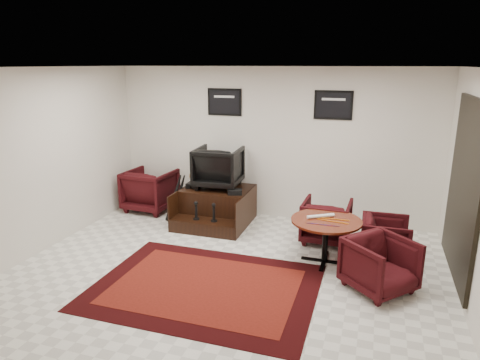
# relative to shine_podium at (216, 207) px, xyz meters

# --- Properties ---
(ground) EXTENTS (6.00, 6.00, 0.00)m
(ground) POSITION_rel_shine_podium_xyz_m (0.85, -1.85, -0.29)
(ground) COLOR white
(ground) RESTS_ON ground
(room_shell) EXTENTS (6.02, 5.02, 2.81)m
(room_shell) POSITION_rel_shine_podium_xyz_m (1.26, -1.72, 1.49)
(room_shell) COLOR white
(room_shell) RESTS_ON ground
(area_rug) EXTENTS (2.89, 2.17, 0.01)m
(area_rug) POSITION_rel_shine_podium_xyz_m (0.71, -2.29, -0.29)
(area_rug) COLOR black
(area_rug) RESTS_ON ground
(shine_podium) EXTENTS (1.24, 1.28, 0.64)m
(shine_podium) POSITION_rel_shine_podium_xyz_m (0.00, 0.00, 0.00)
(shine_podium) COLOR black
(shine_podium) RESTS_ON ground
(shine_chair) EXTENTS (0.84, 0.79, 0.83)m
(shine_chair) POSITION_rel_shine_podium_xyz_m (0.00, 0.14, 0.76)
(shine_chair) COLOR black
(shine_chair) RESTS_ON shine_podium
(shoes_pair) EXTENTS (0.22, 0.25, 0.09)m
(shoes_pair) POSITION_rel_shine_podium_xyz_m (-0.43, -0.03, 0.39)
(shoes_pair) COLOR black
(shoes_pair) RESTS_ON shine_podium
(polish_kit) EXTENTS (0.28, 0.23, 0.08)m
(polish_kit) POSITION_rel_shine_podium_xyz_m (0.43, -0.21, 0.39)
(polish_kit) COLOR black
(polish_kit) RESTS_ON shine_podium
(umbrella_black) EXTENTS (0.35, 0.13, 0.94)m
(umbrella_black) POSITION_rel_shine_podium_xyz_m (-0.74, -0.22, 0.18)
(umbrella_black) COLOR black
(umbrella_black) RESTS_ON ground
(umbrella_hooked) EXTENTS (0.33, 0.12, 0.88)m
(umbrella_hooked) POSITION_rel_shine_podium_xyz_m (-0.75, -0.01, 0.15)
(umbrella_hooked) COLOR black
(umbrella_hooked) RESTS_ON ground
(armchair_side) EXTENTS (0.94, 0.88, 0.90)m
(armchair_side) POSITION_rel_shine_podium_xyz_m (-1.50, 0.25, 0.16)
(armchair_side) COLOR black
(armchair_side) RESTS_ON ground
(meeting_table) EXTENTS (1.02, 1.02, 0.67)m
(meeting_table) POSITION_rel_shine_podium_xyz_m (2.11, -1.06, 0.29)
(meeting_table) COLOR #4C130A
(meeting_table) RESTS_ON ground
(table_chair_back) EXTENTS (0.78, 0.73, 0.78)m
(table_chair_back) POSITION_rel_shine_podium_xyz_m (2.03, -0.28, 0.09)
(table_chair_back) COLOR black
(table_chair_back) RESTS_ON ground
(table_chair_window) EXTENTS (0.66, 0.70, 0.70)m
(table_chair_window) POSITION_rel_shine_podium_xyz_m (2.95, -0.67, 0.06)
(table_chair_window) COLOR black
(table_chair_window) RESTS_ON ground
(table_chair_corner) EXTENTS (1.03, 1.03, 0.77)m
(table_chair_corner) POSITION_rel_shine_podium_xyz_m (2.88, -1.67, 0.09)
(table_chair_corner) COLOR black
(table_chair_corner) RESTS_ON ground
(paper_roll) EXTENTS (0.38, 0.27, 0.05)m
(paper_roll) POSITION_rel_shine_podium_xyz_m (2.02, -1.01, 0.40)
(paper_roll) COLOR white
(paper_roll) RESTS_ON meeting_table
(table_clutter) EXTENTS (0.57, 0.30, 0.01)m
(table_clutter) POSITION_rel_shine_podium_xyz_m (2.18, -1.13, 0.38)
(table_clutter) COLOR orange
(table_clutter) RESTS_ON meeting_table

